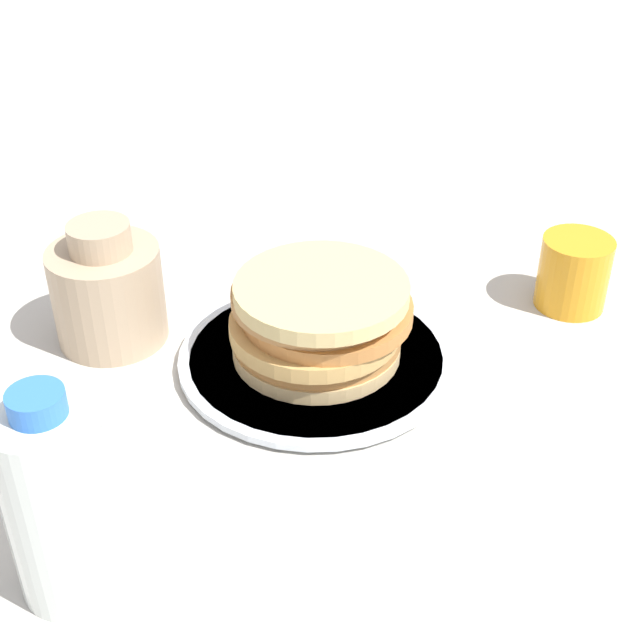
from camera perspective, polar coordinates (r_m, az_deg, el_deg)
The scene contains 6 objects.
ground_plane at distance 0.92m, azimuth -0.01°, elevation -2.24°, with size 4.00×4.00×0.00m, color #BCB7AD.
plate at distance 0.90m, azimuth 0.00°, elevation -2.47°, with size 0.28×0.28×0.01m.
pancake_stack at distance 0.88m, azimuth -0.03°, elevation 0.16°, with size 0.18×0.18×0.09m.
juice_glass at distance 1.02m, azimuth 15.93°, elevation 2.92°, with size 0.08×0.08×0.08m.
cream_jug at distance 0.94m, azimuth -13.43°, elevation 1.85°, with size 0.11×0.11×0.13m.
water_bottle_near at distance 0.67m, azimuth -16.38°, elevation -11.07°, with size 0.08×0.08×0.18m.
Camera 1 is at (0.72, 0.19, 0.54)m, focal length 50.00 mm.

